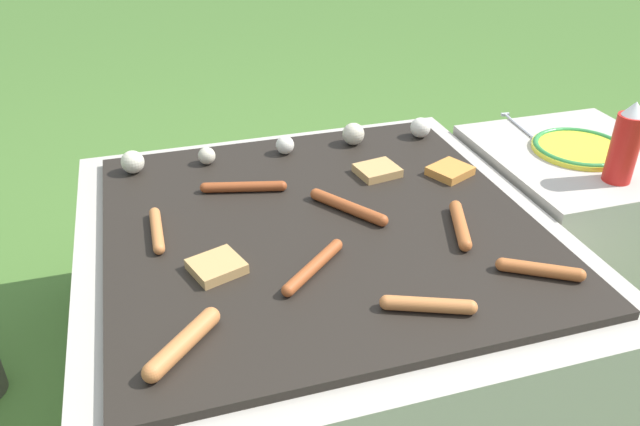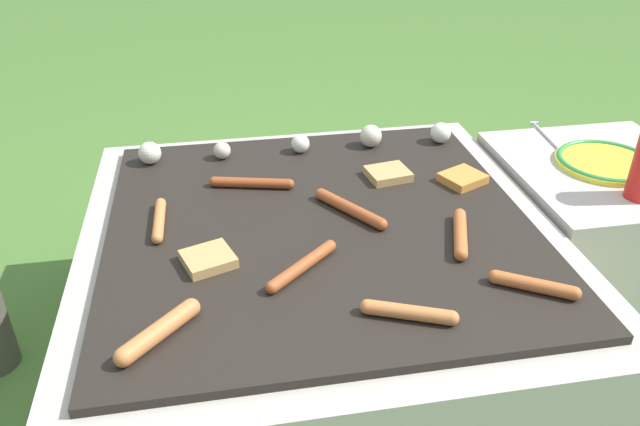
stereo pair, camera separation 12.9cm
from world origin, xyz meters
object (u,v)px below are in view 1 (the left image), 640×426
sausage_front_center (244,187)px  plate_colorful (580,148)px  condiment_bottle (625,144)px  fork_utensil (519,126)px

sausage_front_center → plate_colorful: 0.87m
sausage_front_center → condiment_bottle: bearing=-13.2°
plate_colorful → condiment_bottle: condiment_bottle is taller
sausage_front_center → plate_colorful: size_ratio=0.80×
sausage_front_center → plate_colorful: bearing=-2.4°
fork_utensil → sausage_front_center: bearing=-169.8°
sausage_front_center → fork_utensil: 0.82m
sausage_front_center → fork_utensil: size_ratio=0.94×
plate_colorful → fork_utensil: (-0.06, 0.18, -0.01)m
plate_colorful → fork_utensil: 0.19m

